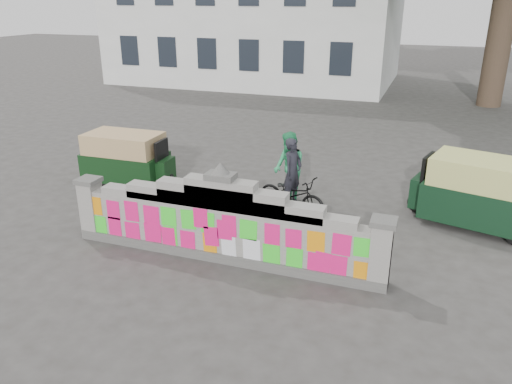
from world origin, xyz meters
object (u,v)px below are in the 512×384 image
Objects in this scene: cyclist_rider at (292,182)px; rickshaw_right at (479,192)px; rickshaw_left at (127,158)px; cyclist_bike at (292,195)px; pedestrian at (289,168)px.

rickshaw_right is at bearing -62.64° from cyclist_rider.
cyclist_rider reaches higher than rickshaw_right.
rickshaw_right is at bearing 0.62° from rickshaw_left.
rickshaw_left reaches higher than cyclist_bike.
rickshaw_left is 0.88× the size of rickshaw_right.
rickshaw_right is (4.10, 0.75, 0.34)m from cyclist_bike.
cyclist_bike is 0.61× the size of rickshaw_right.
cyclist_bike is 4.18m from rickshaw_right.
pedestrian is at bearing 39.54° from cyclist_rider.
pedestrian is 4.38m from rickshaw_right.
cyclist_rider is at bearing -6.69° from rickshaw_left.
rickshaw_right is (4.38, 0.06, -0.08)m from pedestrian.
pedestrian reaches higher than cyclist_rider.
rickshaw_left is (-4.82, 0.46, -0.06)m from cyclist_rider.
cyclist_bike is 1.00× the size of pedestrian.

